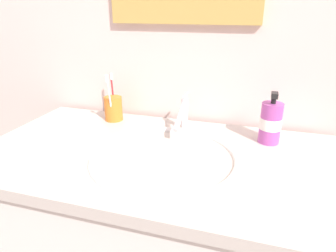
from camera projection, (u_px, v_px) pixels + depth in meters
tiled_wall_back at (185, 37)px, 1.10m from camera, size 2.31×0.04×2.40m
sink_basin at (165, 167)px, 0.89m from camera, size 0.45×0.45×0.10m
faucet at (183, 114)px, 1.04m from camera, size 0.02×0.17×0.13m
toothbrush_cup at (113, 109)px, 1.16m from camera, size 0.07×0.07×0.09m
toothbrush_red at (113, 92)px, 1.17m from camera, size 0.03×0.03×0.17m
toothbrush_white at (109, 96)px, 1.10m from camera, size 0.02×0.06×0.19m
soap_dispenser at (271, 123)px, 0.96m from camera, size 0.07×0.07×0.17m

